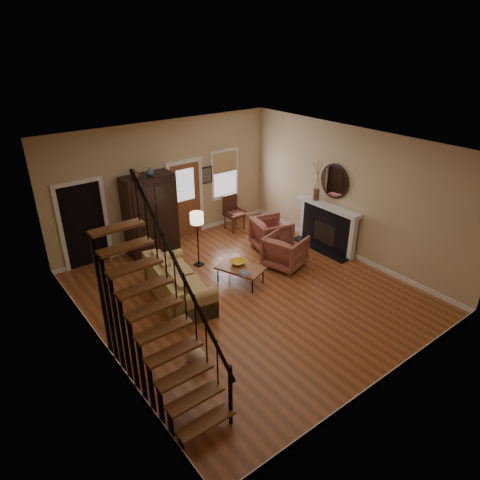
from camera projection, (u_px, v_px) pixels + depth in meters
room at (187, 212)px, 9.95m from camera, size 7.00×7.33×3.30m
staircase at (157, 304)px, 6.43m from camera, size 0.94×2.80×3.20m
fireplace at (328, 222)px, 11.32m from camera, size 0.33×1.95×2.30m
armoire at (150, 215)px, 10.98m from camera, size 1.30×0.60×2.10m
vase_a at (134, 174)px, 10.21m from camera, size 0.24×0.24×0.25m
vase_b at (150, 172)px, 10.43m from camera, size 0.20×0.20×0.21m
sofa at (179, 283)px, 9.23m from camera, size 1.23×2.23×0.79m
coffee_table at (240, 275)px, 9.92m from camera, size 0.97×1.22×0.41m
bowl at (238, 262)px, 9.94m from camera, size 0.36×0.36×0.09m
books at (244, 273)px, 9.54m from camera, size 0.20×0.27×0.05m
armchair_left at (285, 251)px, 10.53m from camera, size 1.12×1.10×0.83m
armchair_right at (271, 234)px, 11.39m from camera, size 1.14×1.12×0.86m
floor_lamp at (198, 240)px, 10.44m from camera, size 0.40×0.40×1.42m
side_chair at (234, 213)px, 12.47m from camera, size 0.54×0.54×1.02m
dog at (197, 357)px, 7.45m from camera, size 0.30×0.49×0.35m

